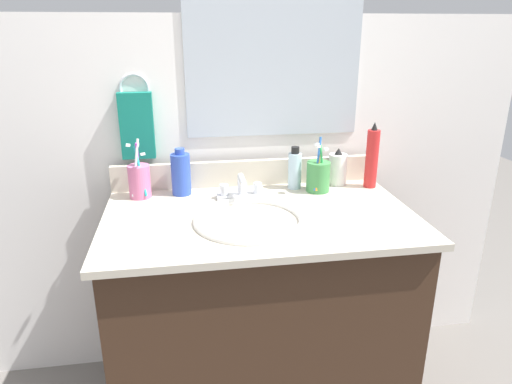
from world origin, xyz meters
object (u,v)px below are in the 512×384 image
bottle_gel_clear (295,170)px  bottle_lotion_white (338,169)px  cup_pink (139,180)px  bottle_spray_red (372,158)px  hand_towel (137,126)px  bottle_shampoo_blue (181,174)px  cup_green (318,176)px  faucet (241,190)px

bottle_gel_clear → bottle_lotion_white: (0.16, 0.02, -0.01)m
bottle_gel_clear → cup_pink: 0.52m
bottle_lotion_white → bottle_spray_red: bottle_spray_red is taller
cup_pink → hand_towel: bearing=90.9°
hand_towel → cup_pink: hand_towel is taller
bottle_shampoo_blue → bottle_gel_clear: bearing=0.0°
hand_towel → cup_green: bearing=-11.8°
bottle_gel_clear → bottle_shampoo_blue: bearing=-180.0°
bottle_lotion_white → bottle_gel_clear: bearing=-174.3°
bottle_shampoo_blue → cup_green: (0.46, -0.04, -0.02)m
hand_towel → bottle_shampoo_blue: (0.14, -0.08, -0.15)m
hand_towel → bottle_spray_red: hand_towel is taller
faucet → bottle_lotion_white: 0.37m
hand_towel → bottle_spray_red: (0.79, -0.11, -0.12)m
bottle_spray_red → cup_green: (-0.19, -0.01, -0.05)m
bottle_shampoo_blue → cup_green: bearing=-5.5°
bottle_gel_clear → faucet: bearing=-159.6°
faucet → cup_green: bearing=6.0°
hand_towel → faucet: hand_towel is taller
bottle_gel_clear → hand_towel: bearing=171.3°
hand_towel → bottle_gel_clear: 0.55m
bottle_lotion_white → cup_green: size_ratio=0.70×
bottle_spray_red → cup_pink: 0.79m
cup_green → bottle_gel_clear: bearing=147.9°
bottle_shampoo_blue → cup_pink: cup_pink is taller
faucet → bottle_shampoo_blue: bearing=159.3°
faucet → hand_towel: bearing=155.0°
bottle_spray_red → bottle_lotion_white: bearing=156.4°
hand_towel → bottle_lotion_white: size_ratio=1.67×
cup_green → cup_pink: bearing=176.6°
faucet → bottle_gel_clear: size_ratio=1.09×
faucet → bottle_lotion_white: (0.36, 0.09, 0.03)m
bottle_lotion_white → cup_green: bearing=-145.6°
cup_pink → cup_green: (0.59, -0.03, -0.00)m
bottle_shampoo_blue → bottle_lotion_white: bearing=1.7°
faucet → cup_pink: bearing=169.1°
bottle_lotion_white → cup_pink: cup_pink is taller
faucet → bottle_gel_clear: bearing=20.4°
cup_pink → cup_green: bearing=-3.4°
bottle_shampoo_blue → cup_pink: 0.14m
hand_towel → bottle_gel_clear: hand_towel is taller
bottle_shampoo_blue → cup_green: 0.46m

